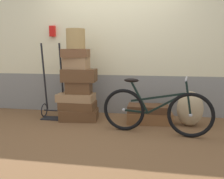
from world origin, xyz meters
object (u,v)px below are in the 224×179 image
(suitcase_5, at_px, (76,63))
(luggage_trolley, at_px, (53,99))
(suitcase_3, at_px, (79,88))
(suitcase_6, at_px, (76,53))
(suitcase_4, at_px, (79,75))
(suitcase_2, at_px, (76,97))
(suitcase_8, at_px, (148,108))
(bicycle, at_px, (155,111))
(suitcase_1, at_px, (78,105))
(suitcase_0, at_px, (79,114))
(suitcase_7, at_px, (149,117))
(wicker_basket, at_px, (76,39))
(burlap_sack, at_px, (190,109))

(suitcase_5, bearing_deg, luggage_trolley, -177.76)
(suitcase_3, xyz_separation_m, suitcase_6, (-0.04, -0.00, 0.59))
(suitcase_4, bearing_deg, suitcase_2, -156.60)
(suitcase_8, xyz_separation_m, bicycle, (0.12, -0.51, 0.09))
(suitcase_1, relative_size, suitcase_4, 1.05)
(luggage_trolley, bearing_deg, suitcase_0, -6.60)
(suitcase_7, bearing_deg, suitcase_4, 175.47)
(suitcase_5, bearing_deg, suitcase_3, -12.92)
(suitcase_5, height_order, suitcase_6, suitcase_6)
(wicker_basket, relative_size, bicycle, 0.21)
(suitcase_2, height_order, suitcase_8, suitcase_2)
(suitcase_1, relative_size, bicycle, 0.38)
(wicker_basket, bearing_deg, suitcase_0, -26.87)
(bicycle, bearing_deg, suitcase_6, 159.28)
(suitcase_0, distance_m, burlap_sack, 1.86)
(suitcase_4, height_order, luggage_trolley, luggage_trolley)
(suitcase_6, height_order, luggage_trolley, luggage_trolley)
(suitcase_4, distance_m, suitcase_6, 0.38)
(suitcase_0, distance_m, suitcase_3, 0.47)
(bicycle, bearing_deg, suitcase_8, 102.82)
(suitcase_3, distance_m, suitcase_8, 1.23)
(suitcase_4, bearing_deg, wicker_basket, -162.85)
(suitcase_2, height_order, suitcase_4, suitcase_4)
(suitcase_3, distance_m, bicycle, 1.42)
(suitcase_4, xyz_separation_m, burlap_sack, (1.85, -0.05, -0.50))
(wicker_basket, xyz_separation_m, burlap_sack, (1.89, -0.04, -1.11))
(bicycle, bearing_deg, luggage_trolley, 162.77)
(suitcase_1, xyz_separation_m, suitcase_5, (-0.02, 0.03, 0.73))
(suitcase_5, height_order, suitcase_7, suitcase_5)
(suitcase_6, relative_size, burlap_sack, 0.80)
(luggage_trolley, xyz_separation_m, bicycle, (1.80, -0.56, 0.00))
(luggage_trolley, relative_size, bicycle, 0.84)
(suitcase_3, xyz_separation_m, bicycle, (1.30, -0.51, -0.22))
(suitcase_6, distance_m, wicker_basket, 0.24)
(suitcase_6, bearing_deg, bicycle, -22.49)
(suitcase_1, height_order, suitcase_4, suitcase_4)
(suitcase_1, distance_m, suitcase_7, 1.24)
(suitcase_2, height_order, wicker_basket, wicker_basket)
(suitcase_3, bearing_deg, burlap_sack, -2.95)
(burlap_sack, bearing_deg, suitcase_1, 179.63)
(suitcase_5, xyz_separation_m, burlap_sack, (1.89, -0.04, -0.70))
(suitcase_7, bearing_deg, suitcase_0, 177.19)
(suitcase_6, distance_m, luggage_trolley, 0.93)
(wicker_basket, bearing_deg, suitcase_3, -14.32)
(wicker_basket, distance_m, luggage_trolley, 1.15)
(suitcase_5, distance_m, burlap_sack, 2.02)
(burlap_sack, distance_m, bicycle, 0.73)
(suitcase_0, xyz_separation_m, suitcase_1, (-0.02, -0.00, 0.16))
(suitcase_7, relative_size, burlap_sack, 1.33)
(suitcase_4, relative_size, suitcase_7, 0.78)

